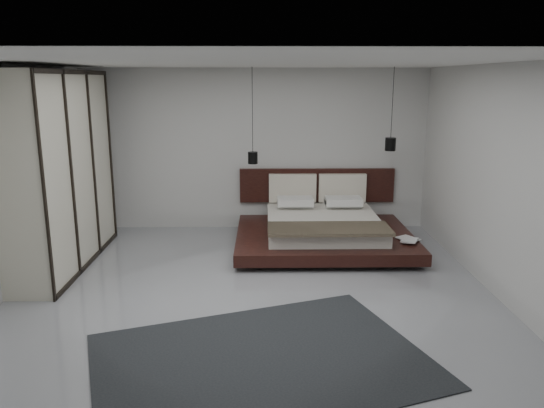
{
  "coord_description": "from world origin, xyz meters",
  "views": [
    {
      "loc": [
        0.15,
        -6.26,
        2.61
      ],
      "look_at": [
        0.27,
        1.2,
        0.85
      ],
      "focal_mm": 35.0,
      "sensor_mm": 36.0,
      "label": 1
    }
  ],
  "objects_px": {
    "pendant_left": "(253,157)",
    "rug": "(261,360)",
    "lattice_screen": "(76,161)",
    "pendant_right": "(390,144)",
    "bed": "(323,228)",
    "wardrobe": "(60,170)"
  },
  "relations": [
    {
      "from": "pendant_left",
      "to": "rug",
      "type": "distance_m",
      "value": 4.26
    },
    {
      "from": "lattice_screen",
      "to": "pendant_right",
      "type": "xyz_separation_m",
      "value": [
        5.17,
        -0.11,
        0.28
      ]
    },
    {
      "from": "lattice_screen",
      "to": "bed",
      "type": "bearing_deg",
      "value": -7.61
    },
    {
      "from": "lattice_screen",
      "to": "bed",
      "type": "relative_size",
      "value": 0.95
    },
    {
      "from": "wardrobe",
      "to": "lattice_screen",
      "type": "bearing_deg",
      "value": 100.51
    },
    {
      "from": "bed",
      "to": "pendant_right",
      "type": "height_order",
      "value": "pendant_right"
    },
    {
      "from": "pendant_left",
      "to": "bed",
      "type": "bearing_deg",
      "value": -20.81
    },
    {
      "from": "pendant_right",
      "to": "pendant_left",
      "type": "bearing_deg",
      "value": 180.0
    },
    {
      "from": "pendant_right",
      "to": "wardrobe",
      "type": "relative_size",
      "value": 0.48
    },
    {
      "from": "lattice_screen",
      "to": "wardrobe",
      "type": "bearing_deg",
      "value": -79.49
    },
    {
      "from": "bed",
      "to": "wardrobe",
      "type": "distance_m",
      "value": 4.03
    },
    {
      "from": "bed",
      "to": "rug",
      "type": "bearing_deg",
      "value": -105.18
    },
    {
      "from": "bed",
      "to": "pendant_left",
      "type": "distance_m",
      "value": 1.62
    },
    {
      "from": "lattice_screen",
      "to": "pendant_left",
      "type": "height_order",
      "value": "pendant_left"
    },
    {
      "from": "bed",
      "to": "wardrobe",
      "type": "relative_size",
      "value": 0.98
    },
    {
      "from": "pendant_left",
      "to": "rug",
      "type": "relative_size",
      "value": 0.5
    },
    {
      "from": "rug",
      "to": "lattice_screen",
      "type": "bearing_deg",
      "value": 126.46
    },
    {
      "from": "wardrobe",
      "to": "rug",
      "type": "bearing_deg",
      "value": -44.78
    },
    {
      "from": "bed",
      "to": "wardrobe",
      "type": "bearing_deg",
      "value": -167.87
    },
    {
      "from": "pendant_left",
      "to": "pendant_right",
      "type": "height_order",
      "value": "same"
    },
    {
      "from": "bed",
      "to": "pendant_left",
      "type": "xyz_separation_m",
      "value": [
        -1.12,
        0.43,
        1.08
      ]
    },
    {
      "from": "lattice_screen",
      "to": "rug",
      "type": "xyz_separation_m",
      "value": [
        3.07,
        -4.15,
        -1.29
      ]
    }
  ]
}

